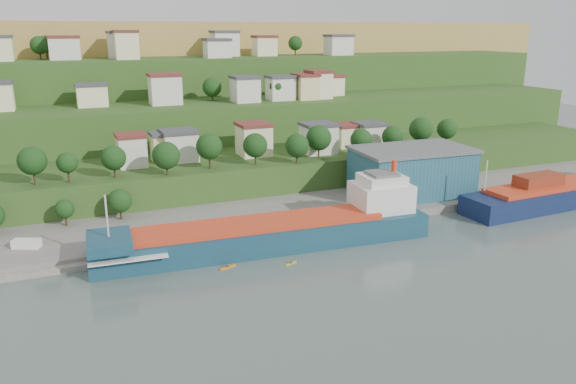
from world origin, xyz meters
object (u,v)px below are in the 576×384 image
cargo_ship_near (277,233)px  warehouse (412,171)px  kayak_orange (228,267)px  caravan (27,245)px  cargo_ship_far (574,192)px

cargo_ship_near → warehouse: (45.72, 17.10, 5.46)m
warehouse → kayak_orange: size_ratio=8.95×
kayak_orange → cargo_ship_near: bearing=9.1°
cargo_ship_near → caravan: cargo_ship_near is taller
cargo_ship_far → warehouse: 44.69m
cargo_ship_near → cargo_ship_far: bearing=2.9°
cargo_ship_near → cargo_ship_far: size_ratio=1.10×
cargo_ship_far → caravan: bearing=170.8°
caravan → kayak_orange: bearing=-6.6°
cargo_ship_near → warehouse: size_ratio=2.29×
cargo_ship_near → warehouse: cargo_ship_near is taller
cargo_ship_near → caravan: 51.80m
cargo_ship_far → caravan: cargo_ship_far is taller
cargo_ship_near → caravan: size_ratio=13.31×
cargo_ship_near → caravan: (-49.73, 14.47, -0.50)m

